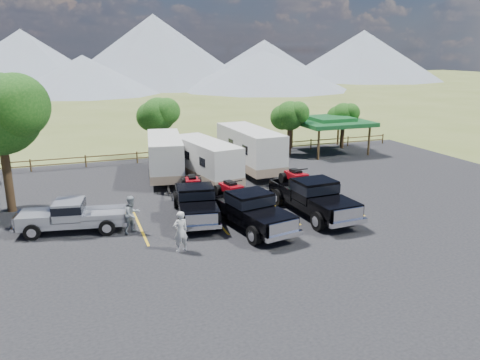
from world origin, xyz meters
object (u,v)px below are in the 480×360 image
object	(u,v)px
rig_left	(195,200)
person_a	(180,231)
rig_right	(312,195)
pickup_silver	(73,215)
person_b	(132,214)
rig_center	(247,208)
trailer_center	(206,161)
trailer_right	(250,150)
trailer_left	(165,157)
pavilion	(330,121)

from	to	relation	value
rig_left	person_a	distance (m)	4.57
rig_right	pickup_silver	bearing A→B (deg)	168.67
person_b	rig_center	bearing A→B (deg)	-45.70
rig_left	trailer_center	bearing A→B (deg)	78.05
rig_left	rig_right	distance (m)	6.49
trailer_right	person_a	xyz separation A→B (m)	(-8.21, -12.28, -0.76)
rig_right	trailer_center	distance (m)	8.94
trailer_left	person_b	distance (m)	10.34
trailer_left	person_b	world-z (taller)	trailer_left
rig_left	person_a	bearing A→B (deg)	-104.19
pavilion	pickup_silver	size ratio (longest dim) A/B	1.09
trailer_center	person_a	distance (m)	11.42
trailer_right	pickup_silver	size ratio (longest dim) A/B	1.67
rig_right	trailer_left	size ratio (longest dim) A/B	0.79
rig_center	person_a	xyz separation A→B (m)	(-3.97, -1.87, -0.07)
rig_left	trailer_left	xyz separation A→B (m)	(0.09, 8.54, 0.60)
trailer_right	pickup_silver	xyz separation A→B (m)	(-12.76, -7.99, -0.87)
trailer_left	pickup_silver	xyz separation A→B (m)	(-6.46, -8.45, -0.74)
rig_left	pickup_silver	distance (m)	6.37
trailer_center	pickup_silver	size ratio (longest dim) A/B	1.50
trailer_center	person_a	xyz separation A→B (m)	(-4.29, -10.56, -0.59)
person_b	trailer_center	bearing A→B (deg)	17.36
trailer_left	rig_center	bearing A→B (deg)	-70.08
rig_right	person_b	distance (m)	9.84
pavilion	trailer_right	distance (m)	10.56
trailer_left	trailer_right	bearing A→B (deg)	5.04
trailer_left	person_a	bearing A→B (deg)	-89.35
trailer_right	person_a	size ratio (longest dim) A/B	4.92
trailer_center	trailer_right	world-z (taller)	trailer_right
rig_left	trailer_left	size ratio (longest dim) A/B	0.73
rig_left	person_b	distance (m)	3.74
rig_center	person_b	world-z (taller)	rig_center
rig_left	person_b	xyz separation A→B (m)	(-3.57, -1.11, -0.03)
trailer_right	rig_right	bearing A→B (deg)	-93.23
pavilion	trailer_left	size ratio (longest dim) A/B	0.70
trailer_right	pickup_silver	world-z (taller)	trailer_right
pavilion	trailer_center	distance (m)	14.84
pavilion	rig_left	size ratio (longest dim) A/B	0.97
rig_left	trailer_center	xyz separation A→B (m)	(2.47, 6.37, 0.56)
trailer_center	trailer_right	xyz separation A→B (m)	(3.92, 1.72, 0.18)
rig_center	person_b	size ratio (longest dim) A/B	3.50
trailer_right	trailer_center	bearing A→B (deg)	-158.81
pavilion	rig_center	xyz separation A→B (m)	(-13.72, -14.94, -1.71)
pavilion	person_b	distance (m)	23.87
rig_right	person_b	bearing A→B (deg)	173.29
person_a	person_b	xyz separation A→B (m)	(-1.75, 3.08, -0.00)
rig_left	person_a	world-z (taller)	rig_left
rig_right	person_b	xyz separation A→B (m)	(-9.82, 0.61, -0.14)
rig_right	pickup_silver	xyz separation A→B (m)	(-12.63, 1.81, -0.24)
trailer_left	person_a	world-z (taller)	trailer_left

